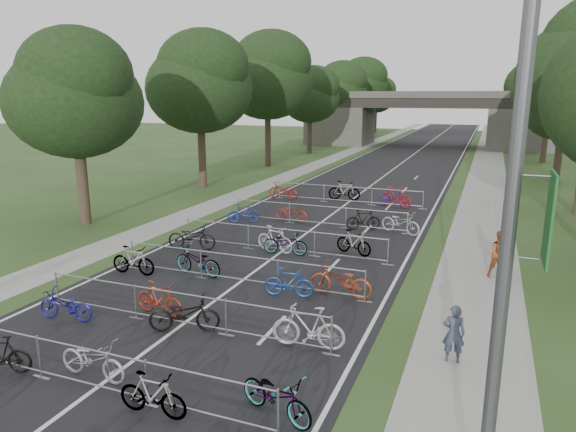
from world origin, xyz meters
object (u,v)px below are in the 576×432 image
at_px(overpass_bridge, 426,119).
at_px(pedestrian_a, 454,334).
at_px(lamppost, 505,288).
at_px(pedestrian_b, 501,255).

distance_m(overpass_bridge, pedestrian_a, 57.56).
height_order(overpass_bridge, pedestrian_a, overpass_bridge).
distance_m(overpass_bridge, lamppost, 63.55).
xyz_separation_m(overpass_bridge, pedestrian_a, (7.55, -56.99, -2.77)).
distance_m(lamppost, pedestrian_a, 7.01).
xyz_separation_m(pedestrian_a, pedestrian_b, (1.15, 7.05, 0.12)).
bearing_deg(lamppost, pedestrian_a, 97.36).
xyz_separation_m(lamppost, pedestrian_b, (0.38, 13.06, -3.39)).
bearing_deg(pedestrian_a, lamppost, 91.11).
bearing_deg(pedestrian_b, overpass_bridge, 80.62).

